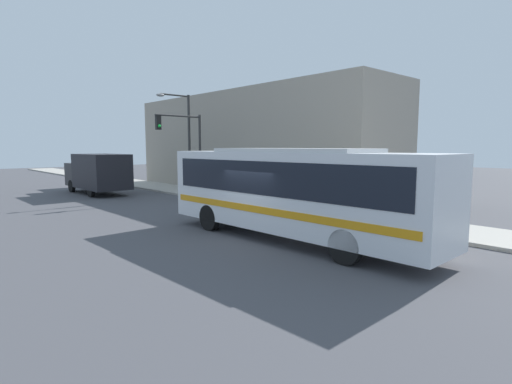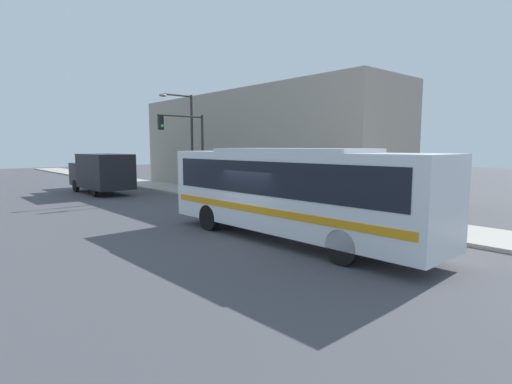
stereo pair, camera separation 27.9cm
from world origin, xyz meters
name	(u,v)px [view 2 (the right image)]	position (x,y,z in m)	size (l,w,h in m)	color
ground_plane	(260,239)	(0.00, 0.00, 0.00)	(120.00, 120.00, 0.00)	#47474C
sidewalk	(157,186)	(6.16, 20.00, 0.07)	(3.31, 70.00, 0.13)	#A8A399
building_facade	(255,143)	(10.81, 12.70, 3.67)	(6.00, 23.40, 7.34)	#9E9384
city_bus	(290,188)	(0.60, -0.93, 1.91)	(2.71, 11.04, 3.30)	silver
delivery_truck	(101,172)	(0.86, 18.04, 1.56)	(2.48, 6.67, 2.84)	black
fire_hydrant	(295,203)	(5.10, 3.06, 0.52)	(0.25, 0.33, 0.77)	#999999
traffic_light_pole	(188,140)	(4.13, 11.63, 3.76)	(3.28, 0.35, 5.29)	#2D2D2D
parking_meter	(245,187)	(5.10, 7.02, 1.02)	(0.14, 0.14, 1.30)	#2D2D2D
street_lamp	(188,135)	(5.01, 13.06, 4.14)	(2.50, 0.28, 6.70)	#2D2D2D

